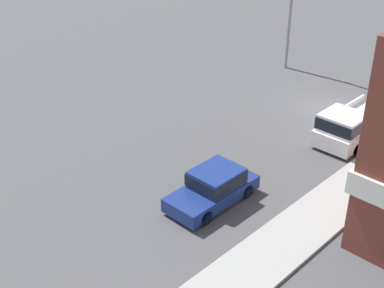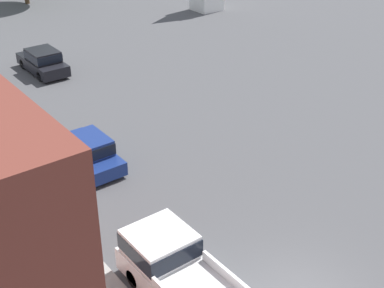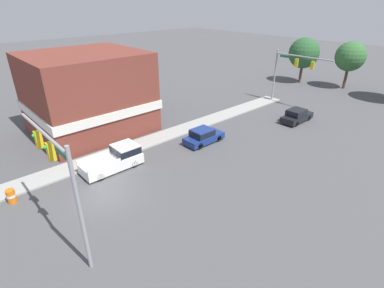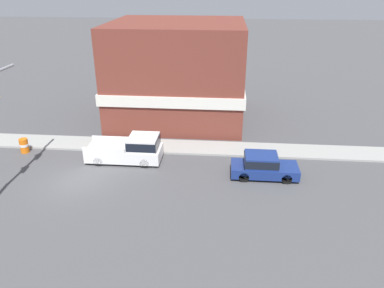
% 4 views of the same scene
% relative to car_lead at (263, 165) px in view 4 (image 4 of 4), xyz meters
% --- Properties ---
extents(ground_plane, '(200.00, 200.00, 0.00)m').
position_rel_car_lead_xyz_m(ground_plane, '(1.78, -11.79, -0.80)').
color(ground_plane, '#4C4C4F').
extents(sidewalk_curb, '(2.40, 60.00, 0.14)m').
position_rel_car_lead_xyz_m(sidewalk_curb, '(-3.92, -11.79, -0.73)').
color(sidewalk_curb, '#9E9E99').
rests_on(sidewalk_curb, ground).
extents(car_lead, '(1.88, 4.32, 1.55)m').
position_rel_car_lead_xyz_m(car_lead, '(0.00, 0.00, 0.00)').
color(car_lead, black).
rests_on(car_lead, ground).
extents(pickup_truck_parked, '(2.13, 5.22, 1.90)m').
position_rel_car_lead_xyz_m(pickup_truck_parked, '(-1.46, -9.03, 0.13)').
color(pickup_truck_parked, black).
rests_on(pickup_truck_parked, ground).
extents(construction_barrel, '(0.64, 0.64, 1.08)m').
position_rel_car_lead_xyz_m(construction_barrel, '(-2.12, -17.31, -0.26)').
color(construction_barrel, orange).
rests_on(construction_barrel, ground).
extents(corner_brick_building, '(10.86, 11.71, 8.50)m').
position_rel_car_lead_xyz_m(corner_brick_building, '(-10.90, -6.84, 3.32)').
color(corner_brick_building, brown).
rests_on(corner_brick_building, ground).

